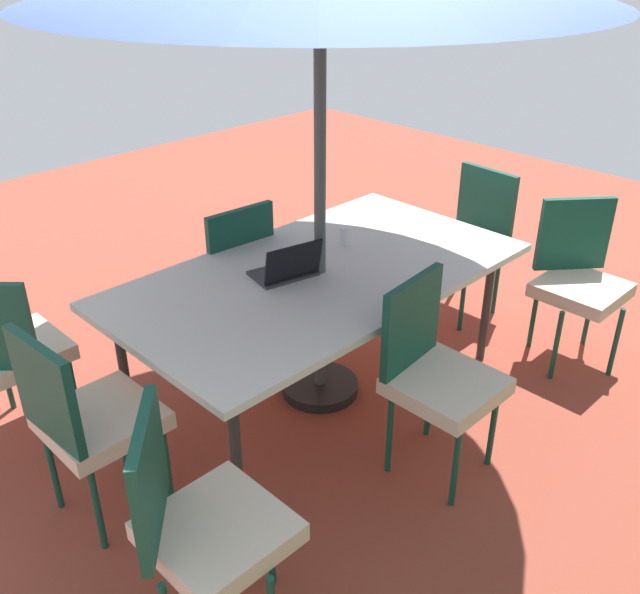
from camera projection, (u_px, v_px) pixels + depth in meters
The scene contains 11 objects.
ground_plane at pixel (320, 392), 4.03m from camera, with size 10.00×10.00×0.02m, color brown.
dining_table at pixel (320, 279), 3.68m from camera, with size 2.21×1.21×0.77m.
chair_west at pixel (469, 236), 4.63m from camera, with size 0.47×0.46×0.98m.
chair_south at pixel (229, 269), 4.18m from camera, with size 0.47×0.48×0.98m.
chair_northwest at pixel (578, 275), 4.11m from camera, with size 0.58×0.58×0.98m.
chair_north at pixel (436, 370), 3.24m from camera, with size 0.47×0.48×0.98m.
chair_northeast at pixel (199, 520), 2.42m from camera, with size 0.59×0.58×0.98m.
chair_east at pixel (86, 415), 2.94m from camera, with size 0.47×0.46×0.98m.
chair_southeast at pixel (7, 347), 3.41m from camera, with size 0.59×0.59×0.98m.
laptop at pixel (287, 269), 3.57m from camera, with size 0.36×0.31×0.21m.
cup at pixel (345, 236), 3.94m from camera, with size 0.07×0.07×0.11m, color white.
Camera 1 is at (2.31, 2.33, 2.38)m, focal length 39.01 mm.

